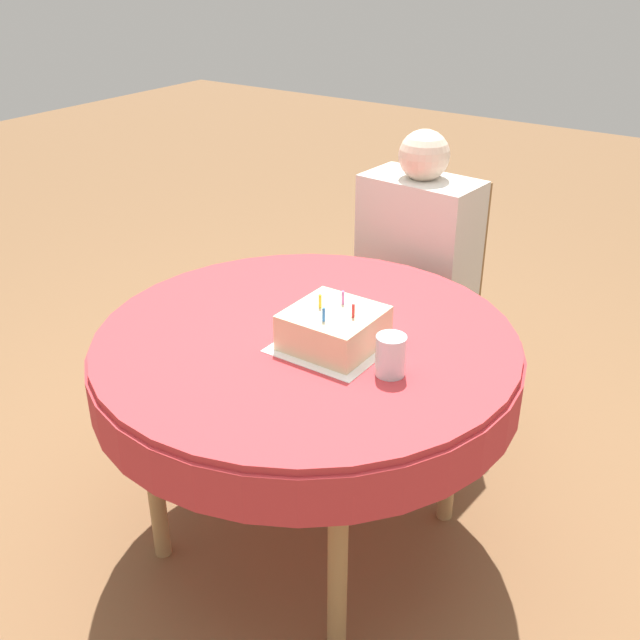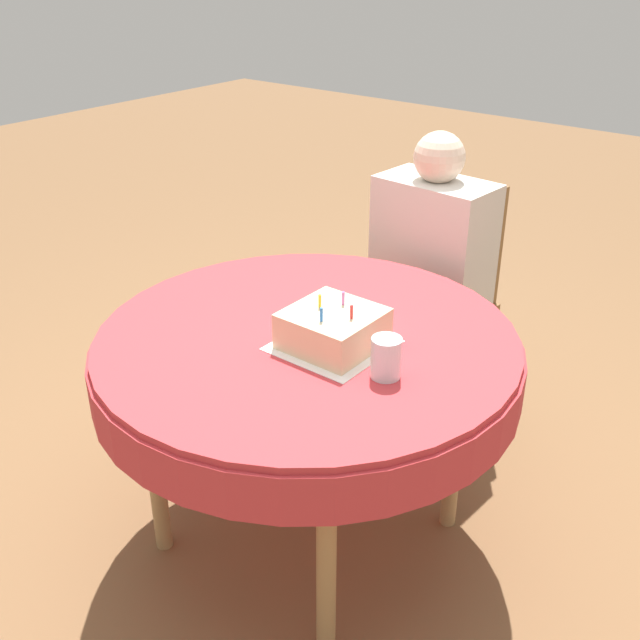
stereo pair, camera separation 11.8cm
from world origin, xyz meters
name	(u,v)px [view 1 (the left image)]	position (x,y,z in m)	size (l,w,h in m)	color
ground_plane	(308,533)	(0.00, 0.00, 0.00)	(12.00, 12.00, 0.00)	brown
dining_table	(306,361)	(0.00, 0.00, 0.64)	(1.18, 1.18, 0.72)	#BC3338
chair	(425,289)	(-0.07, 0.87, 0.50)	(0.41, 0.41, 0.92)	brown
person	(415,254)	(-0.08, 0.78, 0.68)	(0.42, 0.34, 1.12)	beige
napkin	(334,345)	(0.09, -0.01, 0.72)	(0.28, 0.28, 0.00)	white
birthday_cake	(334,328)	(0.09, -0.01, 0.77)	(0.23, 0.23, 0.14)	beige
drinking_glass	(391,355)	(0.29, -0.05, 0.77)	(0.08, 0.08, 0.11)	silver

